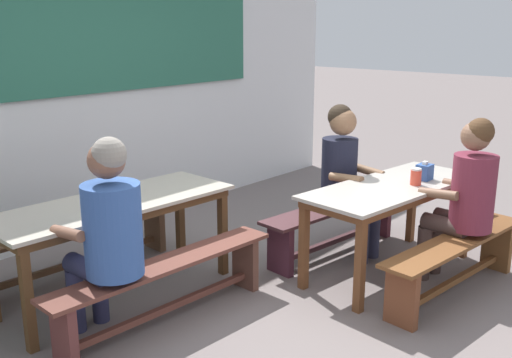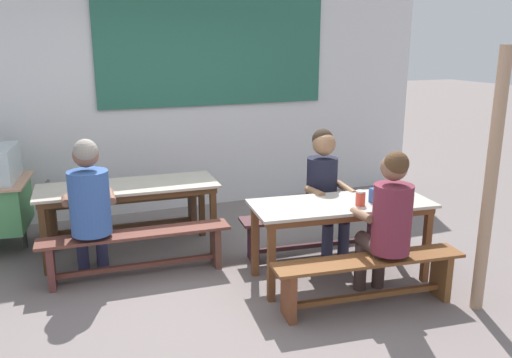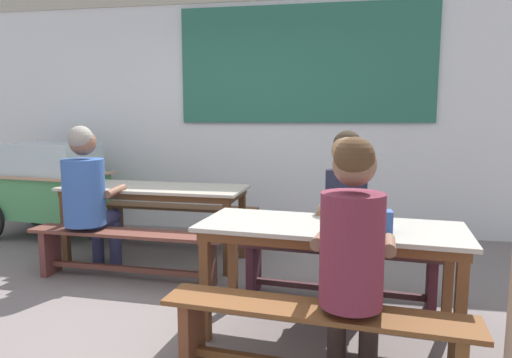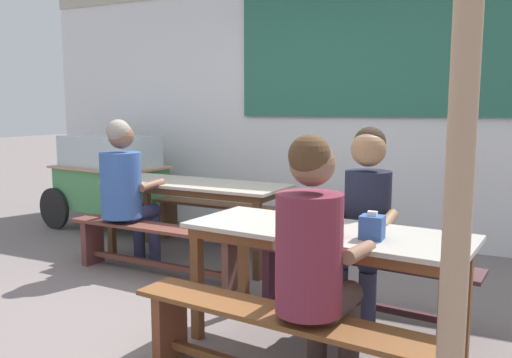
{
  "view_description": "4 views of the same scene",
  "coord_description": "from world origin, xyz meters",
  "px_view_note": "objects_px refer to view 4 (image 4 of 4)",
  "views": [
    {
      "loc": [
        -3.06,
        -2.28,
        1.96
      ],
      "look_at": [
        -0.11,
        0.27,
        0.92
      ],
      "focal_mm": 41.27,
      "sensor_mm": 36.0,
      "label": 1
    },
    {
      "loc": [
        -1.34,
        -4.07,
        2.14
      ],
      "look_at": [
        0.51,
        0.64,
        0.8
      ],
      "focal_mm": 36.71,
      "sensor_mm": 36.0,
      "label": 2
    },
    {
      "loc": [
        1.04,
        -2.99,
        1.41
      ],
      "look_at": [
        0.44,
        0.36,
        0.94
      ],
      "focal_mm": 31.95,
      "sensor_mm": 36.0,
      "label": 3
    },
    {
      "loc": [
        1.93,
        -3.02,
        1.43
      ],
      "look_at": [
        0.15,
        0.67,
        0.87
      ],
      "focal_mm": 36.88,
      "sensor_mm": 36.0,
      "label": 4
    }
  ],
  "objects_px": {
    "bench_far_back": "(227,217)",
    "food_cart": "(110,175)",
    "dining_table_near": "(325,242)",
    "bench_near_back": "(359,276)",
    "person_left_back_turned": "(125,184)",
    "condiment_jar": "(336,224)",
    "bench_near_front": "(275,339)",
    "tissue_box": "(372,227)",
    "bench_far_front": "(157,242)",
    "wooden_support_post": "(457,215)",
    "person_near_front": "(314,253)",
    "person_right_near_table": "(365,212)",
    "dining_table_far": "(195,190)"
  },
  "relations": [
    {
      "from": "bench_far_back",
      "to": "food_cart",
      "type": "xyz_separation_m",
      "value": [
        -1.62,
        0.07,
        0.34
      ]
    },
    {
      "from": "dining_table_near",
      "to": "bench_near_back",
      "type": "relative_size",
      "value": 1.06
    },
    {
      "from": "person_left_back_turned",
      "to": "condiment_jar",
      "type": "height_order",
      "value": "person_left_back_turned"
    },
    {
      "from": "dining_table_near",
      "to": "bench_near_front",
      "type": "bearing_deg",
      "value": -96.12
    },
    {
      "from": "bench_far_back",
      "to": "tissue_box",
      "type": "height_order",
      "value": "tissue_box"
    },
    {
      "from": "dining_table_near",
      "to": "person_left_back_turned",
      "type": "height_order",
      "value": "person_left_back_turned"
    },
    {
      "from": "dining_table_near",
      "to": "bench_near_front",
      "type": "relative_size",
      "value": 1.03
    },
    {
      "from": "bench_far_front",
      "to": "dining_table_near",
      "type": "bearing_deg",
      "value": -22.63
    },
    {
      "from": "bench_near_back",
      "to": "wooden_support_post",
      "type": "relative_size",
      "value": 0.76
    },
    {
      "from": "person_near_front",
      "to": "wooden_support_post",
      "type": "xyz_separation_m",
      "value": [
        0.66,
        -0.38,
        0.31
      ]
    },
    {
      "from": "tissue_box",
      "to": "bench_far_front",
      "type": "bearing_deg",
      "value": 157.46
    },
    {
      "from": "person_left_back_turned",
      "to": "wooden_support_post",
      "type": "relative_size",
      "value": 0.63
    },
    {
      "from": "dining_table_near",
      "to": "condiment_jar",
      "type": "relative_size",
      "value": 12.62
    },
    {
      "from": "tissue_box",
      "to": "condiment_jar",
      "type": "height_order",
      "value": "tissue_box"
    },
    {
      "from": "food_cart",
      "to": "bench_near_front",
      "type": "bearing_deg",
      "value": -37.88
    },
    {
      "from": "bench_near_front",
      "to": "person_near_front",
      "type": "xyz_separation_m",
      "value": [
        0.18,
        0.04,
        0.45
      ]
    },
    {
      "from": "food_cart",
      "to": "condiment_jar",
      "type": "xyz_separation_m",
      "value": [
        3.4,
        -2.08,
        0.16
      ]
    },
    {
      "from": "person_right_near_table",
      "to": "person_near_front",
      "type": "xyz_separation_m",
      "value": [
        0.02,
        -1.04,
        -0.01
      ]
    },
    {
      "from": "dining_table_near",
      "to": "food_cart",
      "type": "bearing_deg",
      "value": 149.46
    },
    {
      "from": "bench_near_front",
      "to": "food_cart",
      "type": "bearing_deg",
      "value": 142.12
    },
    {
      "from": "bench_far_back",
      "to": "person_right_near_table",
      "type": "height_order",
      "value": "person_right_near_table"
    },
    {
      "from": "dining_table_near",
      "to": "bench_far_back",
      "type": "relative_size",
      "value": 0.95
    },
    {
      "from": "person_right_near_table",
      "to": "bench_far_front",
      "type": "bearing_deg",
      "value": 173.37
    },
    {
      "from": "dining_table_far",
      "to": "bench_far_front",
      "type": "distance_m",
      "value": 0.68
    },
    {
      "from": "bench_near_front",
      "to": "tissue_box",
      "type": "xyz_separation_m",
      "value": [
        0.36,
        0.45,
        0.51
      ]
    },
    {
      "from": "wooden_support_post",
      "to": "dining_table_far",
      "type": "bearing_deg",
      "value": 138.35
    },
    {
      "from": "person_near_front",
      "to": "tissue_box",
      "type": "distance_m",
      "value": 0.45
    },
    {
      "from": "food_cart",
      "to": "person_left_back_turned",
      "type": "xyz_separation_m",
      "value": [
        1.19,
        -1.15,
        0.12
      ]
    },
    {
      "from": "bench_far_front",
      "to": "person_near_front",
      "type": "height_order",
      "value": "person_near_front"
    },
    {
      "from": "bench_near_front",
      "to": "food_cart",
      "type": "distance_m",
      "value": 4.11
    },
    {
      "from": "bench_near_front",
      "to": "food_cart",
      "type": "height_order",
      "value": "food_cart"
    },
    {
      "from": "bench_far_back",
      "to": "condiment_jar",
      "type": "relative_size",
      "value": 13.28
    },
    {
      "from": "dining_table_near",
      "to": "food_cart",
      "type": "distance_m",
      "value": 3.82
    },
    {
      "from": "person_left_back_turned",
      "to": "condiment_jar",
      "type": "relative_size",
      "value": 9.94
    },
    {
      "from": "person_left_back_turned",
      "to": "person_right_near_table",
      "type": "xyz_separation_m",
      "value": [
        2.21,
        -0.28,
        -0.01
      ]
    },
    {
      "from": "person_near_front",
      "to": "bench_near_front",
      "type": "bearing_deg",
      "value": -168.08
    },
    {
      "from": "food_cart",
      "to": "wooden_support_post",
      "type": "relative_size",
      "value": 0.8
    },
    {
      "from": "dining_table_near",
      "to": "person_near_front",
      "type": "relative_size",
      "value": 1.29
    },
    {
      "from": "dining_table_far",
      "to": "bench_near_back",
      "type": "bearing_deg",
      "value": -22.31
    },
    {
      "from": "dining_table_near",
      "to": "bench_near_back",
      "type": "xyz_separation_m",
      "value": [
        0.06,
        0.57,
        -0.36
      ]
    },
    {
      "from": "dining_table_far",
      "to": "bench_near_front",
      "type": "height_order",
      "value": "dining_table_far"
    },
    {
      "from": "person_near_front",
      "to": "wooden_support_post",
      "type": "distance_m",
      "value": 0.82
    },
    {
      "from": "food_cart",
      "to": "person_near_front",
      "type": "distance_m",
      "value": 4.22
    },
    {
      "from": "bench_near_back",
      "to": "wooden_support_post",
      "type": "xyz_separation_m",
      "value": [
        0.72,
        -1.48,
        0.76
      ]
    },
    {
      "from": "dining_table_far",
      "to": "dining_table_near",
      "type": "xyz_separation_m",
      "value": [
        1.7,
        -1.29,
        -0.0
      ]
    },
    {
      "from": "bench_far_front",
      "to": "tissue_box",
      "type": "bearing_deg",
      "value": -22.54
    },
    {
      "from": "bench_far_back",
      "to": "person_near_front",
      "type": "bearing_deg",
      "value": -53.25
    },
    {
      "from": "bench_near_front",
      "to": "dining_table_near",
      "type": "bearing_deg",
      "value": 83.88
    },
    {
      "from": "dining_table_far",
      "to": "tissue_box",
      "type": "xyz_separation_m",
      "value": [
        2.0,
        -1.41,
        0.14
      ]
    },
    {
      "from": "bench_far_back",
      "to": "person_near_front",
      "type": "relative_size",
      "value": 1.36
    }
  ]
}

